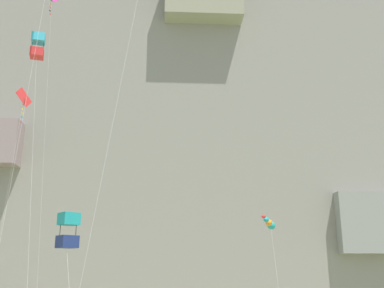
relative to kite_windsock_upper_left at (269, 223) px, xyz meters
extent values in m
cube|color=gray|center=(-4.32, 31.41, 26.46)|extent=(180.00, 27.54, 68.24)
ellipsoid|color=teal|center=(0.44, 1.07, -0.12)|extent=(1.10, 1.31, 0.84)
ellipsoid|color=orange|center=(-0.04, -0.10, 0.02)|extent=(0.97, 1.24, 0.71)
ellipsoid|color=teal|center=(-0.52, -1.26, 0.16)|extent=(0.84, 1.18, 0.58)
ellipsoid|color=red|center=(-1.01, -2.43, 0.31)|extent=(0.71, 1.11, 0.44)
cylinder|color=silver|center=(0.15, -1.11, -3.90)|extent=(0.31, 3.68, 7.29)
cube|color=red|center=(-24.81, 6.22, 13.94)|extent=(1.21, 2.04, 2.28)
cylinder|color=black|center=(-24.81, 6.22, 13.94)|extent=(0.56, 0.19, 1.85)
cube|color=white|center=(-24.83, 6.22, 13.07)|extent=(0.16, 0.25, 0.14)
cube|color=yellow|center=(-24.80, 6.22, 12.59)|extent=(0.15, 0.26, 0.14)
cube|color=yellow|center=(-24.78, 6.22, 12.11)|extent=(0.05, 0.28, 0.14)
cube|color=teal|center=(-24.79, 6.22, 11.63)|extent=(0.16, 0.25, 0.14)
cube|color=red|center=(-24.83, 6.22, 11.15)|extent=(0.08, 0.27, 0.14)
cylinder|color=silver|center=(-25.05, 5.13, 3.05)|extent=(0.49, 2.21, 21.19)
cube|color=green|center=(-22.93, 6.44, 26.09)|extent=(0.22, 0.17, 0.13)
cube|color=orange|center=(-23.00, 6.44, 25.65)|extent=(0.20, 0.19, 0.13)
cube|color=red|center=(-22.98, 6.44, 25.20)|extent=(0.17, 0.22, 0.13)
cube|color=black|center=(-23.00, 6.44, 24.76)|extent=(0.12, 0.24, 0.13)
cube|color=red|center=(-22.89, 6.44, 24.31)|extent=(0.13, 0.24, 0.13)
cylinder|color=silver|center=(-21.83, 4.85, 9.54)|extent=(2.25, 3.20, 34.17)
cube|color=teal|center=(-15.34, -10.99, -0.89)|extent=(1.54, 1.54, 0.77)
cube|color=navy|center=(-15.34, -10.99, -2.30)|extent=(1.54, 1.54, 0.77)
cylinder|color=black|center=(-14.85, -10.99, -1.60)|extent=(0.04, 0.04, 2.07)
cylinder|color=black|center=(-15.84, -10.99, -1.60)|extent=(0.04, 0.04, 2.07)
cylinder|color=silver|center=(-18.08, -12.47, 9.48)|extent=(0.61, 5.05, 34.06)
cube|color=#38B2D1|center=(-20.33, -4.96, 14.97)|extent=(1.28, 1.28, 0.75)
cube|color=red|center=(-20.33, -4.96, 13.59)|extent=(1.28, 1.28, 0.75)
cylinder|color=black|center=(-19.84, -4.96, 14.28)|extent=(0.04, 0.04, 2.02)
cylinder|color=black|center=(-20.81, -4.96, 14.28)|extent=(0.04, 0.04, 2.02)
cylinder|color=silver|center=(-18.97, -7.60, 2.84)|extent=(2.74, 5.30, 20.76)
cylinder|color=silver|center=(-12.63, -12.48, 5.55)|extent=(2.71, 5.65, 26.19)
camera|label=1|loc=(-9.17, -39.74, -3.88)|focal=41.65mm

